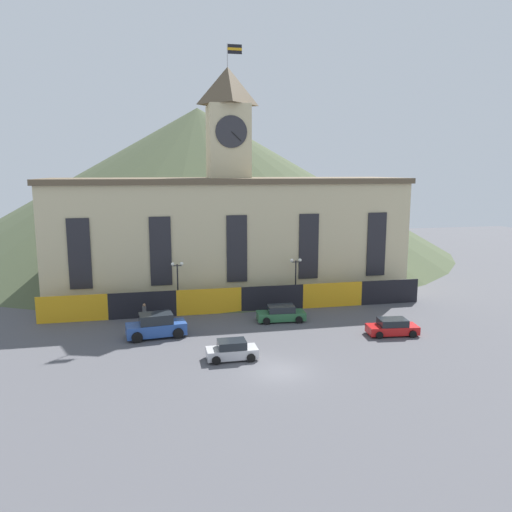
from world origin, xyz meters
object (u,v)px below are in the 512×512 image
street_lamp_far_left (177,276)px  car_blue_van (156,326)px  car_red_sedan (392,327)px  car_silver_hatch (232,351)px  street_lamp_far_right (296,272)px  car_green_wagon (281,314)px  pedestrian (144,312)px

street_lamp_far_left → car_blue_van: 8.17m
street_lamp_far_left → car_red_sedan: street_lamp_far_left is taller
car_red_sedan → car_silver_hatch: car_silver_hatch is taller
street_lamp_far_left → street_lamp_far_right: (12.43, 0.00, -0.06)m
car_silver_hatch → car_green_wagon: 10.70m
street_lamp_far_left → car_silver_hatch: street_lamp_far_left is taller
car_red_sedan → car_blue_van: (-20.41, 3.67, 0.29)m
car_green_wagon → car_red_sedan: bearing=149.1°
car_silver_hatch → pedestrian: pedestrian is taller
car_silver_hatch → pedestrian: size_ratio=2.20×
car_blue_van → car_green_wagon: size_ratio=1.13×
car_silver_hatch → pedestrian: (-6.69, 11.28, 0.28)m
car_silver_hatch → car_red_sedan: bearing=-169.3°
car_red_sedan → car_blue_van: bearing=-4.3°
street_lamp_far_right → car_silver_hatch: street_lamp_far_right is taller
car_blue_van → car_green_wagon: car_blue_van is taller
street_lamp_far_left → car_green_wagon: 11.20m
street_lamp_far_left → car_blue_van: (-2.29, -7.32, -2.81)m
car_red_sedan → car_silver_hatch: size_ratio=1.17×
car_green_wagon → pedestrian: 13.12m
car_red_sedan → street_lamp_far_left: bearing=-25.3°
car_silver_hatch → car_green_wagon: (6.18, 8.74, 0.03)m
car_blue_van → car_silver_hatch: car_blue_van is taller
car_blue_van → pedestrian: size_ratio=2.99×
street_lamp_far_left → car_green_wagon: size_ratio=1.11×
street_lamp_far_left → car_green_wagon: street_lamp_far_left is taller
car_red_sedan → pedestrian: size_ratio=2.57×
street_lamp_far_right → pedestrian: (-15.78, -2.52, -2.75)m
street_lamp_far_left → car_blue_van: bearing=-107.4°
street_lamp_far_right → car_silver_hatch: bearing=-123.4°
car_silver_hatch → car_blue_van: bearing=-49.0°
street_lamp_far_right → car_red_sedan: 12.75m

